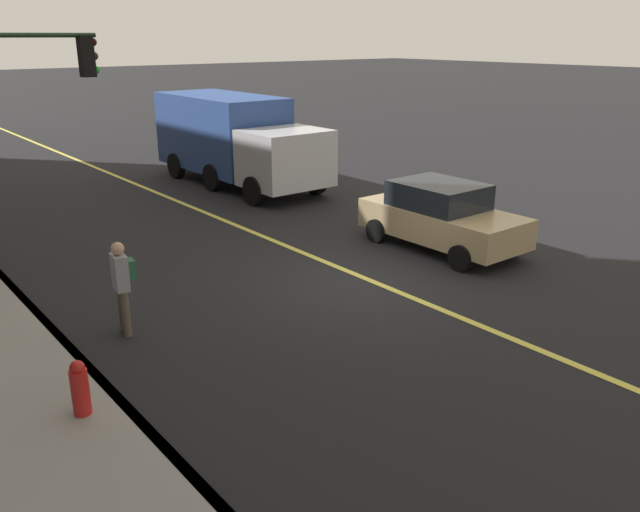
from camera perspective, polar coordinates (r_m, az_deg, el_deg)
ground at (r=13.96m, az=4.22°, el=-2.10°), size 200.00×200.00×0.00m
curb_edge at (r=11.06m, az=-20.27°, el=-8.74°), size 80.00×0.16×0.15m
lane_stripe_center at (r=13.96m, az=4.22°, el=-2.07°), size 80.00×0.16×0.01m
car_tan at (r=16.05m, az=10.59°, el=3.50°), size 4.09×1.99×1.61m
truck_blue at (r=23.01m, az=-7.53°, el=10.24°), size 7.59×2.68×2.99m
pedestrian_with_backpack at (r=11.62m, az=-16.98°, el=-2.12°), size 0.43×0.40×1.68m
traffic_light_mast at (r=15.68m, az=-25.37°, el=12.04°), size 0.28×3.31×5.27m
fire_hydrant at (r=9.38m, az=-20.28°, el=-11.20°), size 0.24×0.24×0.94m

